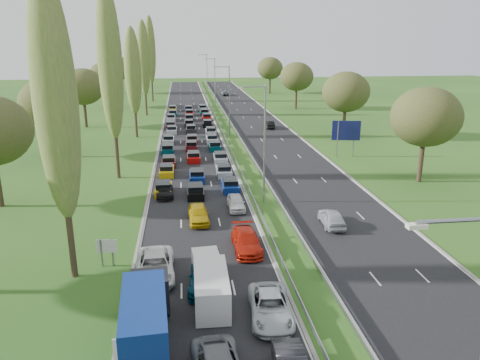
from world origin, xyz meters
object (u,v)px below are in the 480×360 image
near_car_3 (165,190)px  white_van_rear (208,271)px  info_sign (107,249)px  white_van_front (211,287)px  blue_lorry (146,317)px  near_car_2 (155,266)px  direction_sign (346,132)px

near_car_3 → white_van_rear: (3.55, -19.51, 0.29)m
white_van_rear → info_sign: size_ratio=2.21×
white_van_front → white_van_rear: white_van_front is taller
white_van_front → blue_lorry: bearing=-131.7°
blue_lorry → white_van_front: size_ratio=1.54×
white_van_rear → info_sign: info_sign is taller
white_van_rear → info_sign: 8.10m
white_van_front → info_sign: white_van_front is taller
near_car_2 → info_sign: bearing=147.4°
white_van_rear → direction_sign: size_ratio=0.89×
white_van_front → near_car_2: bearing=134.5°
info_sign → direction_sign: (28.80, 30.66, 2.20)m
white_van_rear → near_car_2: bearing=153.0°
blue_lorry → white_van_rear: 7.45m
blue_lorry → info_sign: (-3.57, 10.04, -0.45)m
near_car_2 → blue_lorry: blue_lorry is taller
near_car_3 → blue_lorry: bearing=-92.8°
white_van_front → info_sign: bearing=141.5°
direction_sign → blue_lorry: bearing=-121.8°
blue_lorry → white_van_rear: blue_lorry is taller
near_car_2 → near_car_3: 17.98m
blue_lorry → white_van_rear: size_ratio=1.77×
info_sign → direction_sign: size_ratio=0.40×
blue_lorry → direction_sign: direction_sign is taller
info_sign → white_van_front: bearing=-39.3°
white_van_rear → near_car_3: bearing=95.9°
blue_lorry → white_van_rear: bearing=56.5°
white_van_rear → info_sign: (-7.24, 3.62, 0.41)m
blue_lorry → direction_sign: (25.23, 40.70, 1.75)m
near_car_3 → blue_lorry: (-0.12, -25.93, 1.15)m
blue_lorry → direction_sign: size_ratio=1.58×
near_car_2 → blue_lorry: 8.00m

